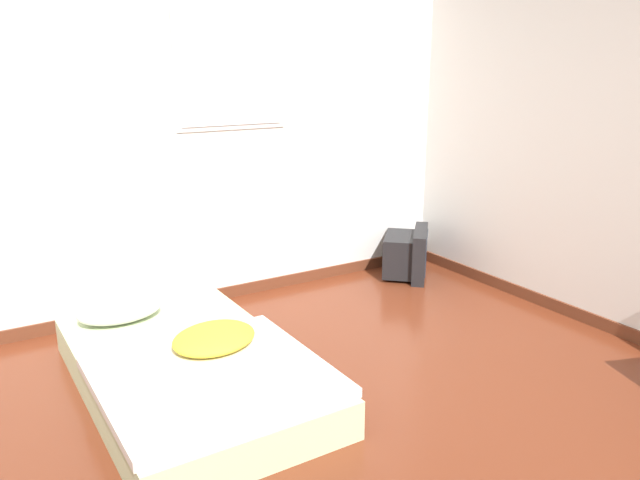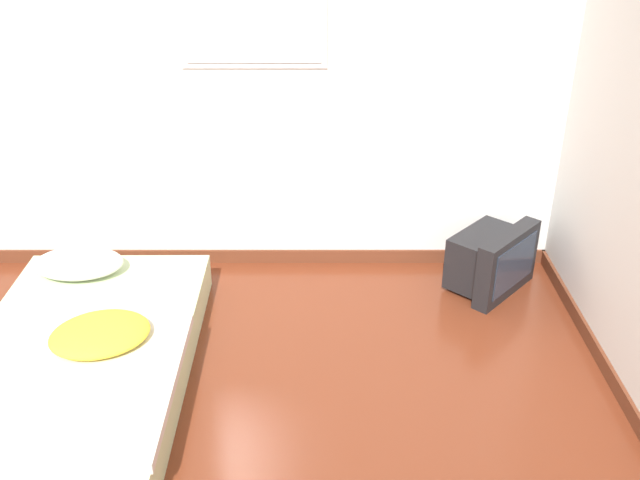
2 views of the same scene
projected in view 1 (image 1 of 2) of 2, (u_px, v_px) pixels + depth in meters
wall_back at (151, 135)px, 4.29m from camera, size 7.33×0.08×2.60m
mattress_bed at (189, 368)px, 3.46m from camera, size 1.11×1.84×0.35m
crt_tv at (408, 254)px, 5.32m from camera, size 0.61×0.62×0.41m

